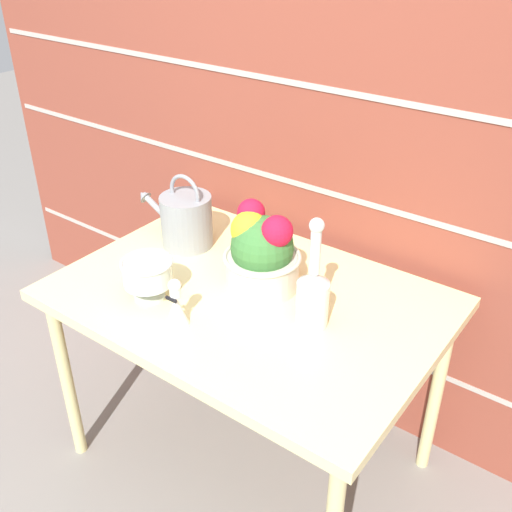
{
  "coord_description": "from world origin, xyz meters",
  "views": [
    {
      "loc": [
        0.95,
        -1.24,
        1.8
      ],
      "look_at": [
        0.0,
        0.04,
        0.86
      ],
      "focal_mm": 42.0,
      "sensor_mm": 36.0,
      "label": 1
    }
  ],
  "objects_px": {
    "crystal_pedestal_bowl": "(148,273)",
    "flower_planter": "(261,252)",
    "watering_can": "(186,220)",
    "glass_decanter": "(313,293)",
    "figurine_vase": "(176,307)"
  },
  "relations": [
    {
      "from": "crystal_pedestal_bowl",
      "to": "flower_planter",
      "type": "relative_size",
      "value": 0.59
    },
    {
      "from": "watering_can",
      "to": "glass_decanter",
      "type": "bearing_deg",
      "value": -12.78
    },
    {
      "from": "watering_can",
      "to": "figurine_vase",
      "type": "distance_m",
      "value": 0.48
    },
    {
      "from": "flower_planter",
      "to": "glass_decanter",
      "type": "bearing_deg",
      "value": -18.16
    },
    {
      "from": "figurine_vase",
      "to": "flower_planter",
      "type": "bearing_deg",
      "value": 76.71
    },
    {
      "from": "flower_planter",
      "to": "glass_decanter",
      "type": "xyz_separation_m",
      "value": [
        0.24,
        -0.08,
        -0.02
      ]
    },
    {
      "from": "glass_decanter",
      "to": "flower_planter",
      "type": "bearing_deg",
      "value": 161.84
    },
    {
      "from": "watering_can",
      "to": "figurine_vase",
      "type": "bearing_deg",
      "value": -51.21
    },
    {
      "from": "watering_can",
      "to": "figurine_vase",
      "type": "height_order",
      "value": "watering_can"
    },
    {
      "from": "crystal_pedestal_bowl",
      "to": "glass_decanter",
      "type": "height_order",
      "value": "glass_decanter"
    },
    {
      "from": "crystal_pedestal_bowl",
      "to": "figurine_vase",
      "type": "distance_m",
      "value": 0.18
    },
    {
      "from": "glass_decanter",
      "to": "figurine_vase",
      "type": "bearing_deg",
      "value": -143.01
    },
    {
      "from": "crystal_pedestal_bowl",
      "to": "watering_can",
      "type": "bearing_deg",
      "value": 112.68
    },
    {
      "from": "watering_can",
      "to": "flower_planter",
      "type": "xyz_separation_m",
      "value": [
        0.37,
        -0.06,
        0.03
      ]
    },
    {
      "from": "flower_planter",
      "to": "glass_decanter",
      "type": "height_order",
      "value": "glass_decanter"
    }
  ]
}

